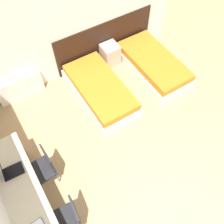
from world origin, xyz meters
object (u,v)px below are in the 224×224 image
at_px(bed_near_window, 100,90).
at_px(nightstand, 110,55).
at_px(chair_near_laptop, 43,167).
at_px(bed_near_door, 153,65).
at_px(chair_near_notebook, 68,218).
at_px(laptop, 10,171).

bearing_deg(bed_near_window, nightstand, 46.21).
distance_m(bed_near_window, chair_near_laptop, 2.10).
height_order(bed_near_door, nightstand, nightstand).
bearing_deg(chair_near_laptop, bed_near_door, 15.84).
relative_size(chair_near_laptop, chair_near_notebook, 1.00).
bearing_deg(chair_near_notebook, bed_near_window, 56.60).
bearing_deg(nightstand, bed_near_window, -133.79).
relative_size(bed_near_window, chair_near_laptop, 2.16).
relative_size(chair_near_notebook, laptop, 2.73).
relative_size(nightstand, laptop, 1.66).
distance_m(bed_near_window, laptop, 2.52).
xyz_separation_m(bed_near_window, bed_near_door, (1.45, 0.00, 0.00)).
relative_size(bed_near_door, laptop, 5.89).
distance_m(bed_near_door, laptop, 3.86).
distance_m(chair_near_laptop, chair_near_notebook, 0.94).
distance_m(chair_near_notebook, laptop, 1.13).
bearing_deg(bed_near_window, laptop, -153.93).
bearing_deg(laptop, chair_near_notebook, -62.23).
height_order(nightstand, chair_near_laptop, chair_near_laptop).
height_order(nightstand, laptop, laptop).
bearing_deg(chair_near_laptop, nightstand, 33.76).
distance_m(bed_near_door, chair_near_notebook, 3.82).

